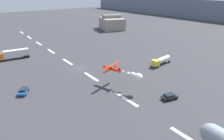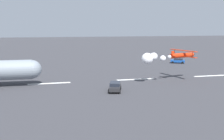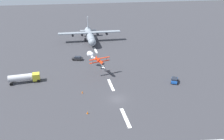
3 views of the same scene
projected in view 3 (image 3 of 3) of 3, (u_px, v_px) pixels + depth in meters
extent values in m
plane|color=#38383D|center=(117.00, 99.00, 60.40)|extent=(440.00, 440.00, 0.00)
cube|color=white|center=(125.00, 118.00, 52.59)|extent=(8.00, 0.90, 0.01)
cube|color=white|center=(111.00, 85.00, 68.20)|extent=(8.00, 0.90, 0.01)
cube|color=white|center=(102.00, 64.00, 83.80)|extent=(8.00, 0.90, 0.01)
cube|color=white|center=(96.00, 50.00, 99.41)|extent=(8.00, 0.90, 0.01)
cube|color=white|center=(91.00, 40.00, 115.01)|extent=(8.00, 0.90, 0.01)
cylinder|color=gray|center=(90.00, 36.00, 111.63)|extent=(24.38, 4.07, 3.61)
sphere|color=gray|center=(92.00, 42.00, 100.68)|extent=(3.43, 3.43, 3.43)
cube|color=gray|center=(90.00, 32.00, 110.98)|extent=(3.80, 31.43, 0.40)
cylinder|color=black|center=(73.00, 35.00, 109.51)|extent=(2.42, 1.15, 1.10)
cylinder|color=black|center=(82.00, 35.00, 110.31)|extent=(2.42, 1.15, 1.10)
cylinder|color=black|center=(98.00, 34.00, 111.65)|extent=(2.42, 1.15, 1.10)
cylinder|color=black|center=(107.00, 34.00, 112.46)|extent=(2.42, 1.15, 1.10)
cube|color=gray|center=(88.00, 22.00, 118.91)|extent=(2.81, 0.35, 6.00)
cube|color=gray|center=(88.00, 30.00, 120.71)|extent=(2.17, 9.04, 0.24)
cube|color=black|center=(94.00, 39.00, 113.89)|extent=(3.22, 1.06, 1.20)
cube|color=black|center=(85.00, 40.00, 113.10)|extent=(3.22, 1.06, 1.20)
cylinder|color=red|center=(100.00, 61.00, 73.20)|extent=(5.65, 2.44, 0.95)
cube|color=red|center=(100.00, 62.00, 73.10)|extent=(2.59, 7.17, 0.12)
cube|color=red|center=(100.00, 59.00, 72.64)|extent=(2.59, 7.17, 0.12)
cylinder|color=black|center=(107.00, 59.00, 73.95)|extent=(0.08, 0.08, 1.14)
cylinder|color=black|center=(93.00, 61.00, 71.79)|extent=(0.08, 0.08, 1.14)
cube|color=red|center=(96.00, 58.00, 75.07)|extent=(0.70, 0.29, 1.10)
cube|color=red|center=(96.00, 59.00, 75.23)|extent=(1.12, 2.09, 0.08)
cone|color=black|center=(104.00, 64.00, 70.64)|extent=(0.89, 0.97, 0.81)
sphere|color=white|center=(94.00, 58.00, 76.04)|extent=(0.70, 0.70, 0.70)
sphere|color=white|center=(92.00, 57.00, 77.47)|extent=(1.17, 1.17, 1.17)
sphere|color=white|center=(92.00, 54.00, 79.00)|extent=(1.51, 1.51, 1.51)
sphere|color=white|center=(90.00, 54.00, 80.37)|extent=(2.19, 2.19, 2.19)
cube|color=yellow|center=(36.00, 77.00, 70.02)|extent=(2.57, 2.39, 2.20)
cylinder|color=silver|center=(20.00, 78.00, 68.71)|extent=(2.67, 7.28, 2.10)
cylinder|color=black|center=(39.00, 78.00, 71.67)|extent=(0.40, 1.02, 1.00)
cylinder|color=black|center=(12.00, 81.00, 69.58)|extent=(0.40, 1.02, 1.00)
cylinder|color=black|center=(39.00, 81.00, 69.56)|extent=(0.40, 1.02, 1.00)
cylinder|color=black|center=(11.00, 84.00, 67.47)|extent=(0.40, 1.02, 1.00)
cube|color=#194CA5|center=(174.00, 80.00, 69.70)|extent=(4.40, 3.59, 0.65)
cube|color=#1E232D|center=(175.00, 79.00, 69.28)|extent=(2.93, 2.65, 0.55)
cylinder|color=black|center=(172.00, 79.00, 71.32)|extent=(0.66, 0.51, 0.64)
cylinder|color=black|center=(171.00, 83.00, 68.86)|extent=(0.66, 0.51, 0.64)
cylinder|color=black|center=(177.00, 80.00, 70.80)|extent=(0.66, 0.51, 0.64)
cylinder|color=black|center=(177.00, 84.00, 68.33)|extent=(0.66, 0.51, 0.64)
cube|color=#262628|center=(77.00, 59.00, 87.77)|extent=(2.94, 4.46, 0.65)
cube|color=#1E232D|center=(78.00, 57.00, 87.51)|extent=(2.31, 2.84, 0.55)
cylinder|color=black|center=(73.00, 60.00, 87.20)|extent=(0.40, 0.68, 0.64)
cylinder|color=black|center=(80.00, 60.00, 86.96)|extent=(0.40, 0.68, 0.64)
cylinder|color=black|center=(74.00, 58.00, 88.85)|extent=(0.40, 0.68, 0.64)
cylinder|color=black|center=(81.00, 59.00, 88.60)|extent=(0.40, 0.68, 0.64)
cone|color=orange|center=(87.00, 113.00, 53.88)|extent=(0.44, 0.44, 0.75)
cone|color=orange|center=(82.00, 92.00, 63.34)|extent=(0.44, 0.44, 0.75)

